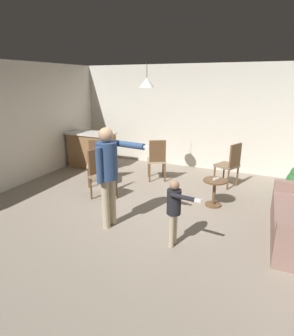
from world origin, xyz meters
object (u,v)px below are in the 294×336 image
dining_chair_near_wall (230,163)px  dining_chair_centre_back (100,172)px  kitchen_counter (92,150)px  dining_chair_spare (157,158)px  person_adult (108,167)px  dining_chair_by_counter (97,161)px  person_child (174,206)px  spare_remote_on_table (216,179)px  side_table_by_couch (214,189)px

dining_chair_near_wall → dining_chair_centre_back: size_ratio=1.00×
kitchen_counter → dining_chair_near_wall: bearing=-0.7°
dining_chair_centre_back → dining_chair_spare: (0.65, 1.40, 0.00)m
person_adult → dining_chair_spare: 2.37m
kitchen_counter → dining_chair_by_counter: size_ratio=1.26×
person_child → spare_remote_on_table: bearing=176.3°
dining_chair_by_counter → dining_chair_centre_back: size_ratio=1.00×
side_table_by_couch → dining_chair_near_wall: 1.16m
dining_chair_spare → person_adult: bearing=-114.8°
kitchen_counter → side_table_by_couch: bearing=-18.4°
dining_chair_by_counter → dining_chair_centre_back: bearing=100.3°
person_child → dining_chair_centre_back: (-1.90, 1.05, -0.08)m
dining_chair_centre_back → kitchen_counter: bearing=-129.5°
dining_chair_near_wall → spare_remote_on_table: bearing=-158.4°
dining_chair_near_wall → dining_chair_spare: (-1.62, -0.28, 0.00)m
dining_chair_by_counter → dining_chair_spare: (1.16, 0.74, 0.00)m
kitchen_counter → dining_chair_spare: dining_chair_spare is taller
dining_chair_by_counter → dining_chair_near_wall: bearing=172.9°
person_child → dining_chair_centre_back: size_ratio=1.00×
kitchen_counter → dining_chair_by_counter: 1.38m
dining_chair_by_counter → spare_remote_on_table: size_ratio=7.69×
side_table_by_couch → spare_remote_on_table: (0.02, 0.01, 0.21)m
dining_chair_centre_back → dining_chair_spare: 1.55m
side_table_by_couch → dining_chair_centre_back: bearing=-165.9°
dining_chair_near_wall → dining_chair_centre_back: 2.83m
dining_chair_by_counter → spare_remote_on_table: bearing=150.4°
dining_chair_by_counter → dining_chair_near_wall: same height
dining_chair_spare → kitchen_counter: bearing=143.5°
dining_chair_by_counter → dining_chair_near_wall: size_ratio=1.00×
side_table_by_couch → person_child: size_ratio=0.52×
person_adult → dining_chair_spare: bearing=-170.6°
dining_chair_spare → person_child: bearing=-90.6°
side_table_by_couch → spare_remote_on_table: bearing=18.7°
kitchen_counter → dining_chair_near_wall: dining_chair_near_wall is taller
kitchen_counter → dining_chair_by_counter: (0.89, -1.06, 0.07)m
spare_remote_on_table → dining_chair_near_wall: bearing=85.5°
person_child → dining_chair_by_counter: bearing=-118.9°
person_adult → dining_chair_by_counter: 2.08m
person_adult → dining_chair_spare: (-0.11, 2.32, -0.46)m
kitchen_counter → person_adult: person_adult is taller
person_child → kitchen_counter: bearing=-123.6°
dining_chair_centre_back → dining_chair_near_wall: bearing=138.0°
kitchen_counter → dining_chair_spare: (2.05, -0.32, 0.07)m
person_child → dining_chair_near_wall: (0.38, 2.73, -0.08)m
side_table_by_couch → person_adult: person_adult is taller
person_adult → dining_chair_centre_back: person_adult is taller
spare_remote_on_table → dining_chair_spare: bearing=151.0°
side_table_by_couch → spare_remote_on_table: spare_remote_on_table is taller
person_child → side_table_by_couch: bearing=177.0°
dining_chair_near_wall → spare_remote_on_table: (-0.09, -1.13, -0.01)m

